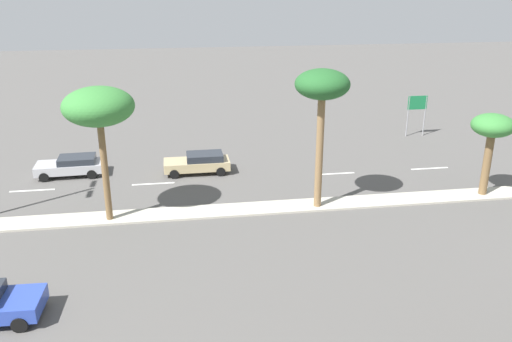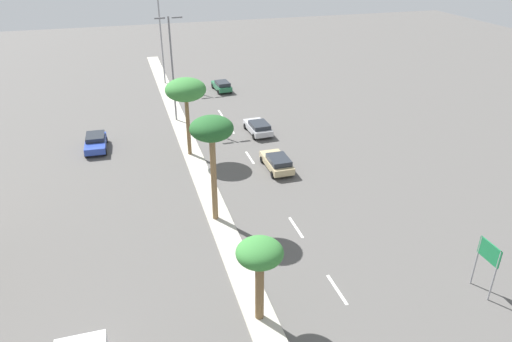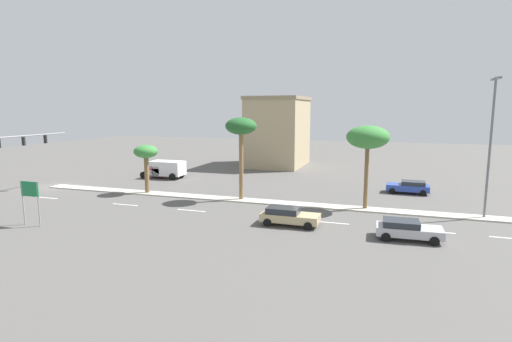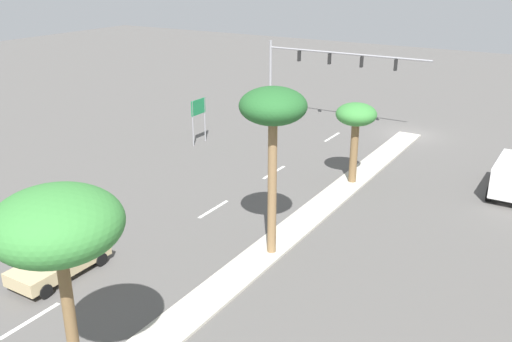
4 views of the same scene
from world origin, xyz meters
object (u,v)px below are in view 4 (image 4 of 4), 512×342
object	(u,v)px
sedan_tan_near	(62,259)
directional_road_sign	(199,111)
palm_tree_outboard	(57,227)
traffic_signal_gantry	(309,72)
palm_tree_front	(356,118)
palm_tree_rear	(273,112)

from	to	relation	value
sedan_tan_near	directional_road_sign	bearing A→B (deg)	-71.15
palm_tree_outboard	sedan_tan_near	xyz separation A→B (m)	(7.15, -5.42, -5.75)
traffic_signal_gantry	sedan_tan_near	xyz separation A→B (m)	(-2.23, 29.42, -3.69)
directional_road_sign	sedan_tan_near	xyz separation A→B (m)	(-6.52, 19.09, -1.82)
traffic_signal_gantry	palm_tree_front	size ratio (longest dim) A/B	2.84
palm_tree_front	palm_tree_rear	distance (m)	11.16
directional_road_sign	palm_tree_front	world-z (taller)	palm_tree_front
sedan_tan_near	palm_tree_outboard	bearing A→B (deg)	142.82
traffic_signal_gantry	palm_tree_rear	world-z (taller)	palm_tree_rear
palm_tree_front	palm_tree_outboard	xyz separation A→B (m)	(-0.19, 22.88, 2.17)
directional_road_sign	palm_tree_outboard	distance (m)	28.34
traffic_signal_gantry	directional_road_sign	bearing A→B (deg)	67.45
traffic_signal_gantry	palm_tree_front	xyz separation A→B (m)	(-9.19, 11.97, -0.11)
palm_tree_rear	sedan_tan_near	distance (m)	11.68
directional_road_sign	traffic_signal_gantry	bearing A→B (deg)	-112.55
palm_tree_rear	palm_tree_outboard	distance (m)	12.09
palm_tree_front	palm_tree_outboard	size ratio (longest dim) A/B	0.69
palm_tree_rear	directional_road_sign	bearing A→B (deg)	-42.25
directional_road_sign	palm_tree_outboard	world-z (taller)	palm_tree_outboard
directional_road_sign	palm_tree_front	bearing A→B (deg)	173.08
palm_tree_outboard	sedan_tan_near	distance (m)	10.66
traffic_signal_gantry	palm_tree_rear	size ratio (longest dim) A/B	1.80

